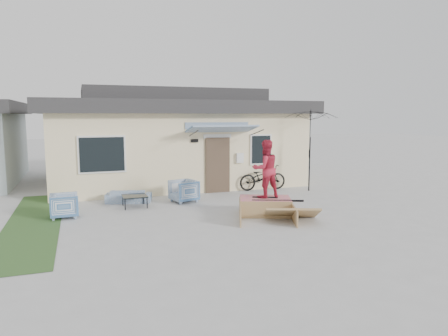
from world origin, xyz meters
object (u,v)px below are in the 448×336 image
object	(u,v)px
armchair_right	(184,190)
coffee_table	(135,201)
bicycle	(263,175)
skateboard	(265,197)
skate_ramp	(265,206)
skater	(265,168)
armchair_left	(64,204)
loveseat	(129,194)
patio_umbrella	(310,146)

from	to	relation	value
armchair_right	coffee_table	xyz separation A→B (m)	(-1.67, -0.22, -0.23)
bicycle	skateboard	size ratio (longest dim) A/B	2.57
skate_ramp	skater	bearing A→B (deg)	90.00
armchair_left	skater	bearing A→B (deg)	-107.54
armchair_left	skateboard	xyz separation A→B (m)	(5.62, -1.57, 0.13)
skater	skate_ramp	bearing A→B (deg)	66.01
armchair_left	bicycle	xyz separation A→B (m)	(7.24, 2.04, 0.23)
coffee_table	bicycle	xyz separation A→B (m)	(5.16, 1.34, 0.43)
loveseat	patio_umbrella	xyz separation A→B (m)	(6.89, -0.22, 1.46)
bicycle	coffee_table	bearing A→B (deg)	106.35
bicycle	patio_umbrella	world-z (taller)	patio_umbrella
armchair_left	coffee_table	bearing A→B (deg)	-73.38
skate_ramp	skateboard	size ratio (longest dim) A/B	2.64
armchair_right	skate_ramp	xyz separation A→B (m)	(1.85, -2.53, -0.17)
skater	loveseat	bearing A→B (deg)	-42.59
coffee_table	patio_umbrella	distance (m)	6.99
coffee_table	armchair_left	bearing A→B (deg)	-161.40
armchair_left	skate_ramp	distance (m)	5.83
coffee_table	skater	distance (m)	4.37
coffee_table	skateboard	xyz separation A→B (m)	(3.54, -2.27, 0.33)
armchair_right	skateboard	world-z (taller)	armchair_right
armchair_right	coffee_table	world-z (taller)	armchair_right
bicycle	patio_umbrella	bearing A→B (deg)	-113.35
skate_ramp	skater	distance (m)	1.15
loveseat	skateboard	world-z (taller)	loveseat
coffee_table	patio_umbrella	bearing A→B (deg)	4.78
loveseat	skater	size ratio (longest dim) A/B	0.88
skater	coffee_table	bearing A→B (deg)	-35.16
armchair_left	skateboard	distance (m)	5.84
loveseat	patio_umbrella	distance (m)	7.05
patio_umbrella	loveseat	bearing A→B (deg)	178.13
armchair_right	patio_umbrella	world-z (taller)	patio_umbrella
loveseat	coffee_table	size ratio (longest dim) A/B	1.97
skate_ramp	skater	size ratio (longest dim) A/B	1.16
armchair_left	skater	distance (m)	5.92
skate_ramp	skateboard	bearing A→B (deg)	90.00
patio_umbrella	skater	world-z (taller)	skater
armchair_right	skateboard	xyz separation A→B (m)	(1.87, -2.48, 0.10)
armchair_right	patio_umbrella	xyz separation A→B (m)	(5.12, 0.35, 1.33)
loveseat	bicycle	size ratio (longest dim) A/B	0.78
loveseat	armchair_left	distance (m)	2.48
armchair_left	armchair_right	distance (m)	3.87
armchair_right	patio_umbrella	size ratio (longest dim) A/B	0.31
armchair_left	skate_ramp	xyz separation A→B (m)	(5.60, -1.61, -0.14)
coffee_table	skate_ramp	size ratio (longest dim) A/B	0.39
armchair_left	skateboard	size ratio (longest dim) A/B	1.04
skate_ramp	bicycle	bearing A→B (deg)	87.35
armchair_left	bicycle	world-z (taller)	bicycle
bicycle	skater	bearing A→B (deg)	157.68
armchair_left	coffee_table	size ratio (longest dim) A/B	1.02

